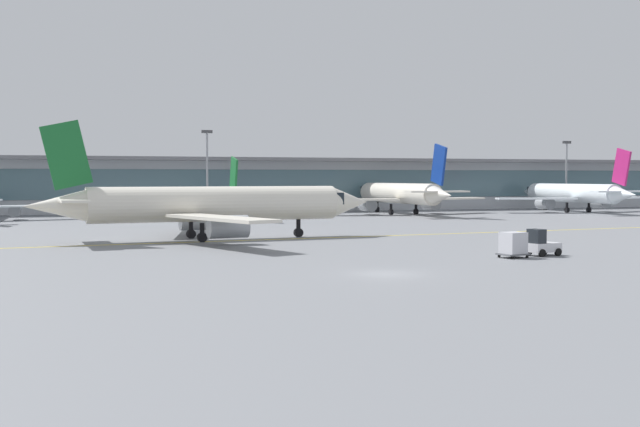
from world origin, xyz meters
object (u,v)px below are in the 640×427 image
Objects in this scene: cargo_dolly_lead at (513,244)px; apron_light_mast_2 at (566,172)px; taxiing_regional_jet at (212,205)px; gate_airplane_4 at (573,194)px; apron_light_mast_1 at (207,168)px; gate_airplane_2 at (215,200)px; baggage_tug at (541,244)px; gate_airplane_3 at (399,194)px.

cargo_dolly_lead is 0.18× the size of apron_light_mast_2.
apron_light_mast_2 reaches higher than taxiing_regional_jet.
cargo_dolly_lead is (-51.13, -65.12, -2.19)m from gate_airplane_4.
taxiing_regional_jet reaches higher than gate_airplane_4.
taxiing_regional_jet is at bearing -98.00° from apron_light_mast_1.
gate_airplane_4 is 82.82m from cargo_dolly_lead.
gate_airplane_2 reaches higher than baggage_tug.
gate_airplane_2 is 65.02m from baggage_tug.
taxiing_regional_jet reaches higher than gate_airplane_2.
cargo_dolly_lead is 0.17× the size of apron_light_mast_1.
taxiing_regional_jet is at bearing 165.63° from gate_airplane_2.
taxiing_regional_jet is 31.77m from baggage_tug.
gate_airplane_3 is at bearing 63.56° from baggage_tug.
apron_light_mast_1 reaches higher than gate_airplane_2.
cargo_dolly_lead is at bearing -81.09° from apron_light_mast_1.
baggage_tug is 2.94m from cargo_dolly_lead.
apron_light_mast_2 is (69.21, 0.62, -0.41)m from apron_light_mast_1.
apron_light_mast_2 is at bearing 40.11° from cargo_dolly_lead.
gate_airplane_4 is 2.49× the size of apron_light_mast_2.
cargo_dolly_lead is at bearing 142.49° from gate_airplane_4.
gate_airplane_3 reaches higher than baggage_tug.
gate_airplane_2 is 65.04m from cargo_dolly_lead.
taxiing_regional_jet reaches higher than gate_airplane_3.
apron_light_mast_1 reaches higher than cargo_dolly_lead.
gate_airplane_3 is at bearing 87.81° from gate_airplane_4.
apron_light_mast_1 reaches higher than gate_airplane_3.
apron_light_mast_2 is at bearing 0.51° from apron_light_mast_1.
apron_light_mast_2 is (76.55, 52.81, 3.83)m from taxiing_regional_jet.
apron_light_mast_1 is (0.62, 11.76, 4.93)m from gate_airplane_2.
baggage_tug is (-15.89, -66.06, -2.46)m from gate_airplane_3.
cargo_dolly_lead is (12.47, -63.81, -1.65)m from gate_airplane_2.
gate_airplane_2 is at bearing 90.74° from baggage_tug.
apron_light_mast_1 reaches higher than baggage_tug.
gate_airplane_3 is 32.41m from gate_airplane_4.
cargo_dolly_lead is at bearing -126.97° from apron_light_mast_2.
taxiing_regional_jet is 12.00× the size of baggage_tug.
baggage_tug is 76.65m from apron_light_mast_1.
apron_light_mast_2 is at bearing -79.45° from gate_airplane_3.
gate_airplane_3 is 2.43× the size of apron_light_mast_1.
apron_light_mast_1 is at bearing 76.31° from taxiing_regional_jet.
gate_airplane_3 is 2.58× the size of apron_light_mast_2.
gate_airplane_2 is 2.08× the size of apron_light_mast_2.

